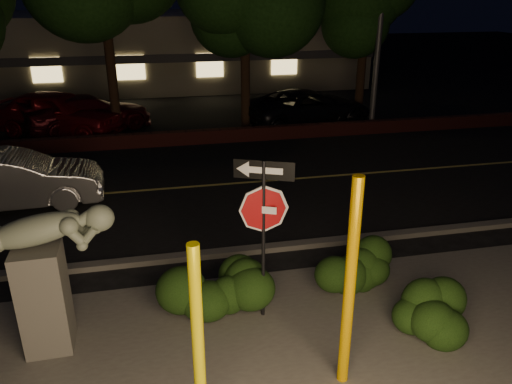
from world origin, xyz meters
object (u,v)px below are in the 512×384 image
yellow_pole_left (199,354)px  yellow_pole_right (350,287)px  silver_sedan (13,180)px  parked_car_darkred (88,113)px  sculpture (41,266)px  signpost (264,210)px  parked_car_dark (309,108)px  parked_car_red (58,113)px

yellow_pole_left → yellow_pole_right: 2.22m
silver_sedan → parked_car_darkred: 7.46m
yellow_pole_left → sculpture: yellow_pole_left is taller
silver_sedan → yellow_pole_right: bearing=-145.4°
yellow_pole_right → signpost: size_ratio=1.12×
parked_car_darkred → parked_car_dark: parked_car_dark is taller
yellow_pole_left → parked_car_red: (-3.81, 15.45, -0.56)m
signpost → sculpture: 3.45m
silver_sedan → parked_car_red: 7.07m
parked_car_darkred → parked_car_red: bearing=83.2°
yellow_pole_left → parked_car_darkred: 16.01m
signpost → yellow_pole_left: bearing=-94.5°
parked_car_dark → yellow_pole_left: bearing=147.0°
yellow_pole_right → parked_car_red: size_ratio=0.63×
signpost → parked_car_dark: size_ratio=0.53×
signpost → parked_car_darkred: bearing=130.6°
parked_car_darkred → silver_sedan: bearing=148.5°
yellow_pole_right → parked_car_dark: bearing=74.3°
yellow_pole_left → sculpture: size_ratio=1.21×
yellow_pole_right → parked_car_darkred: 15.82m
yellow_pole_left → signpost: (1.32, 2.46, 0.60)m
signpost → parked_car_dark: bearing=92.7°
signpost → parked_car_darkred: (-4.05, 13.30, -1.30)m
sculpture → parked_car_darkred: bearing=91.4°
sculpture → signpost: bearing=-0.0°
yellow_pole_right → silver_sedan: yellow_pole_right is taller
yellow_pole_left → parked_car_red: bearing=103.8°
yellow_pole_right → parked_car_dark: size_ratio=0.60×
yellow_pole_right → sculpture: bearing=158.3°
yellow_pole_left → parked_car_red: yellow_pole_left is taller
sculpture → parked_car_dark: 14.91m
yellow_pole_left → yellow_pole_right: bearing=18.7°
yellow_pole_left → sculpture: bearing=131.3°
parked_car_red → yellow_pole_right: bearing=-132.3°
yellow_pole_left → sculpture: (-2.09, 2.38, 0.03)m
signpost → parked_car_dark: (4.75, 12.38, -1.28)m
yellow_pole_left → yellow_pole_right: yellow_pole_right is taller
yellow_pole_right → parked_car_darkred: size_ratio=0.64×
parked_car_red → parked_car_dark: 9.89m
signpost → sculpture: size_ratio=1.21×
parked_car_dark → signpost: bearing=148.3°
yellow_pole_left → silver_sedan: size_ratio=0.64×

